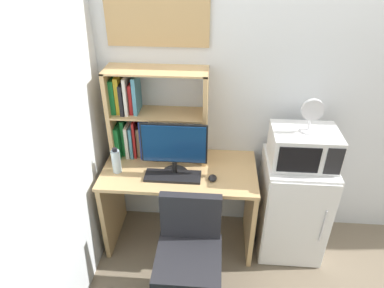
# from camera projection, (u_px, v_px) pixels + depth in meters

# --- Properties ---
(wall_back) EXTENTS (6.40, 0.04, 2.60)m
(wall_back) POSITION_uv_depth(u_px,v_px,m) (361.00, 93.00, 2.57)
(wall_back) COLOR silver
(wall_back) RESTS_ON ground_plane
(desk) EXTENTS (1.20, 0.61, 0.76)m
(desk) POSITION_uv_depth(u_px,v_px,m) (180.00, 192.00, 2.79)
(desk) COLOR tan
(desk) RESTS_ON ground_plane
(hutch_bookshelf) EXTENTS (0.76, 0.26, 0.74)m
(hutch_bookshelf) POSITION_uv_depth(u_px,v_px,m) (143.00, 114.00, 2.66)
(hutch_bookshelf) COLOR tan
(hutch_bookshelf) RESTS_ON desk
(monitor) EXTENTS (0.49, 0.20, 0.43)m
(monitor) POSITION_uv_depth(u_px,v_px,m) (174.00, 147.00, 2.49)
(monitor) COLOR black
(monitor) RESTS_ON desk
(keyboard) EXTENTS (0.42, 0.15, 0.02)m
(keyboard) POSITION_uv_depth(u_px,v_px,m) (173.00, 176.00, 2.57)
(keyboard) COLOR black
(keyboard) RESTS_ON desk
(computer_mouse) EXTENTS (0.06, 0.08, 0.03)m
(computer_mouse) POSITION_uv_depth(u_px,v_px,m) (213.00, 178.00, 2.54)
(computer_mouse) COLOR black
(computer_mouse) RESTS_ON desk
(water_bottle) EXTENTS (0.07, 0.07, 0.21)m
(water_bottle) POSITION_uv_depth(u_px,v_px,m) (116.00, 161.00, 2.59)
(water_bottle) COLOR silver
(water_bottle) RESTS_ON desk
(mini_fridge) EXTENTS (0.50, 0.51, 0.87)m
(mini_fridge) POSITION_uv_depth(u_px,v_px,m) (292.00, 206.00, 2.78)
(mini_fridge) COLOR white
(mini_fridge) RESTS_ON ground_plane
(microwave) EXTENTS (0.47, 0.36, 0.26)m
(microwave) POSITION_uv_depth(u_px,v_px,m) (304.00, 147.00, 2.49)
(microwave) COLOR silver
(microwave) RESTS_ON mini_fridge
(desk_fan) EXTENTS (0.15, 0.11, 0.25)m
(desk_fan) POSITION_uv_depth(u_px,v_px,m) (312.00, 114.00, 2.34)
(desk_fan) COLOR silver
(desk_fan) RESTS_ON microwave
(desk_chair) EXTENTS (0.51, 0.51, 0.84)m
(desk_chair) POSITION_uv_depth(u_px,v_px,m) (189.00, 262.00, 2.39)
(desk_chair) COLOR black
(desk_chair) RESTS_ON ground_plane
(wall_corkboard) EXTENTS (0.74, 0.02, 0.47)m
(wall_corkboard) POSITION_uv_depth(u_px,v_px,m) (157.00, 12.00, 2.35)
(wall_corkboard) COLOR tan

